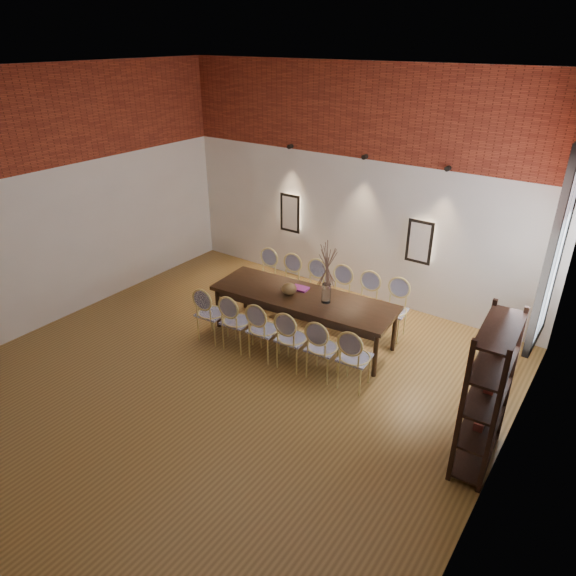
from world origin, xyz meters
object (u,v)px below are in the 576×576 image
Objects in this scene: chair_near_c at (264,329)px; book at (300,288)px; chair_far_e at (364,303)px; shelving_rack at (487,395)px; chair_far_a at (264,278)px; chair_far_f at (393,311)px; chair_near_e at (323,347)px; chair_far_c at (311,290)px; chair_near_d at (292,338)px; chair_near_b at (237,321)px; bowl at (289,289)px; chair_near_a at (212,313)px; chair_far_d at (337,297)px; chair_far_b at (287,284)px; dining_table at (303,317)px; chair_near_f at (355,357)px; vase at (326,293)px.

chair_near_c reaches higher than book.
chair_far_e is 3.04m from shelving_rack.
shelving_rack reaches higher than chair_far_a.
chair_near_e is at bearing 72.05° from chair_far_f.
chair_far_c is at bearing 180.00° from chair_far_a.
chair_near_d and chair_far_c have the same top height.
shelving_rack is (3.22, -1.19, 0.14)m from book.
chair_near_b and chair_far_e have the same top height.
chair_far_c reaches higher than bowl.
chair_far_a and chair_far_f have the same top height.
book is (0.14, -0.56, 0.30)m from chair_far_c.
chair_far_f is (2.28, 1.70, 0.00)m from chair_near_a.
chair_far_d is at bearing -0.00° from chair_far_f.
chair_near_b is at bearing -0.00° from chair_near_a.
chair_far_b is 1.00× the size of chair_far_f.
book is 3.44m from shelving_rack.
dining_table is at bearing 45.82° from chair_near_b.
shelving_rack is at bearing -17.01° from chair_near_f.
chair_near_c is 1.07m from vase.
chair_far_f is (0.48, 0.04, 0.00)m from chair_far_e.
chair_far_d is (-0.13, 1.49, 0.00)m from chair_near_d.
chair_near_c and chair_far_c have the same top height.
chair_near_e is at bearing 142.34° from chair_far_a.
chair_near_b is 3.62× the size of book.
chair_far_d is at bearing 72.05° from chair_near_c.
chair_far_a is 4.65m from shelving_rack.
chair_far_b is 0.48m from chair_far_c.
vase reaches higher than chair_far_c.
chair_near_e reaches higher than dining_table.
dining_table is 12.08× the size of bowl.
dining_table is 1.42m from chair_near_f.
dining_table is 3.09× the size of chair_near_d.
chair_far_e is (0.83, 1.57, 0.00)m from chair_near_c.
chair_far_a is at bearing 146.15° from bowl.
chair_near_f is 1.67m from book.
chair_near_a and chair_near_f have the same top height.
chair_near_c is 1.57m from chair_far_b.
chair_far_f is at bearing 90.00° from chair_near_f.
vase is at bearing 113.98° from chair_near_e.
chair_far_c and chair_far_e have the same top height.
chair_near_a is at bearing 45.82° from chair_far_d.
book is at bearing 32.76° from chair_far_e.
chair_near_e is at bearing -41.58° from book.
book is (0.49, 0.97, 0.30)m from chair_near_b.
chair_near_a and chair_far_e have the same top height.
chair_far_d is (0.18, 0.76, 0.09)m from dining_table.
chair_far_b is at bearing 127.42° from bowl.
chair_far_d is (0.35, 1.53, 0.00)m from chair_near_c.
chair_far_d is (1.44, 0.13, 0.00)m from chair_far_a.
chair_far_f is at bearing 180.00° from chair_far_a.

